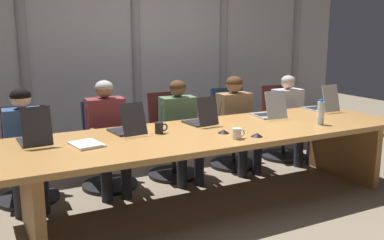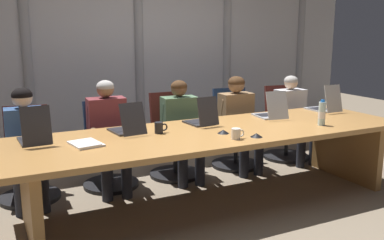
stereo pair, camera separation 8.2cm
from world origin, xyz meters
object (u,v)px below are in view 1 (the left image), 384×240
office_chair_left_mid (108,155)px  water_bottle_primary (321,113)px  conference_mic_middle (224,131)px  person_center (181,124)px  office_chair_right_mid (232,137)px  person_right_mid (237,117)px  person_right_end (291,113)px  laptop_left_end (35,137)px  laptop_center (201,119)px  person_left_end (25,140)px  laptop_right_mid (269,112)px  laptop_right_end (322,106)px  coffee_mug_near (160,128)px  conference_mic_left_side (257,135)px  office_chair_center (172,145)px  office_chair_right_end (282,131)px  coffee_mug_far (237,134)px  laptop_left_mid (127,127)px  office_chair_left_end (27,166)px  spiral_notepad (87,144)px  person_left_mid (108,130)px

office_chair_left_mid → water_bottle_primary: size_ratio=3.54×
office_chair_left_mid → conference_mic_middle: (0.79, -1.10, 0.41)m
person_center → office_chair_right_mid: bearing=106.0°
person_right_mid → person_right_end: person_right_mid is taller
person_center → laptop_left_end: bearing=-66.9°
laptop_center → office_chair_left_mid: 1.13m
person_right_mid → person_left_end: bearing=-88.1°
laptop_right_mid → water_bottle_primary: bearing=-148.8°
laptop_right_end → conference_mic_middle: (-1.63, -0.43, -0.04)m
laptop_left_end → coffee_mug_near: 1.09m
coffee_mug_near → conference_mic_left_side: bearing=-35.7°
laptop_right_mid → office_chair_left_mid: (-1.61, 0.71, -0.45)m
laptop_right_end → person_right_end: person_right_end is taller
person_right_end → office_chair_center: bearing=-95.4°
office_chair_right_end → person_right_end: 0.31m
laptop_right_end → person_center: size_ratio=0.37×
laptop_right_mid → person_right_mid: size_ratio=0.39×
coffee_mug_far → office_chair_right_end: bearing=39.7°
laptop_left_mid → office_chair_left_end: 1.17m
laptop_left_end → water_bottle_primary: (2.67, -0.53, 0.05)m
office_chair_right_mid → coffee_mug_far: (-0.82, -1.34, 0.43)m
person_right_end → coffee_mug_near: (-2.14, -0.67, 0.17)m
laptop_left_end → laptop_center: laptop_left_end is taller
person_left_end → person_right_end: size_ratio=1.03×
laptop_left_mid → coffee_mug_far: laptop_left_mid is taller
laptop_right_mid → conference_mic_left_side: laptop_right_mid is taller
coffee_mug_far → laptop_right_end: bearing=22.2°
laptop_left_mid → laptop_right_mid: bearing=-96.2°
laptop_center → person_right_end: 1.71m
spiral_notepad → person_right_mid: bearing=11.4°
office_chair_left_mid → coffee_mug_far: size_ratio=7.22×
person_right_mid → laptop_left_end: bearing=-75.3°
laptop_right_end → conference_mic_left_side: laptop_right_end is taller
office_chair_center → person_left_end: person_left_end is taller
office_chair_right_mid → water_bottle_primary: 1.36m
coffee_mug_near → conference_mic_left_side: size_ratio=1.15×
laptop_center → person_left_mid: person_left_mid is taller
person_left_end → person_right_end: bearing=91.7°
water_bottle_primary → conference_mic_left_side: 0.88m
laptop_right_mid → person_left_mid: person_left_mid is taller
person_left_end → person_left_mid: person_left_mid is taller
laptop_right_mid → coffee_mug_far: (-0.83, -0.63, -0.01)m
laptop_left_mid → coffee_mug_near: (0.27, -0.13, -0.01)m
office_chair_center → office_chair_right_end: size_ratio=1.01×
office_chair_left_mid → person_right_end: 2.42m
water_bottle_primary → laptop_right_end: bearing=45.1°
office_chair_right_end → person_left_mid: 2.46m
conference_mic_left_side → laptop_right_end: bearing=25.5°
office_chair_center → laptop_left_end: bearing=-64.8°
office_chair_center → laptop_right_mid: bearing=50.8°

